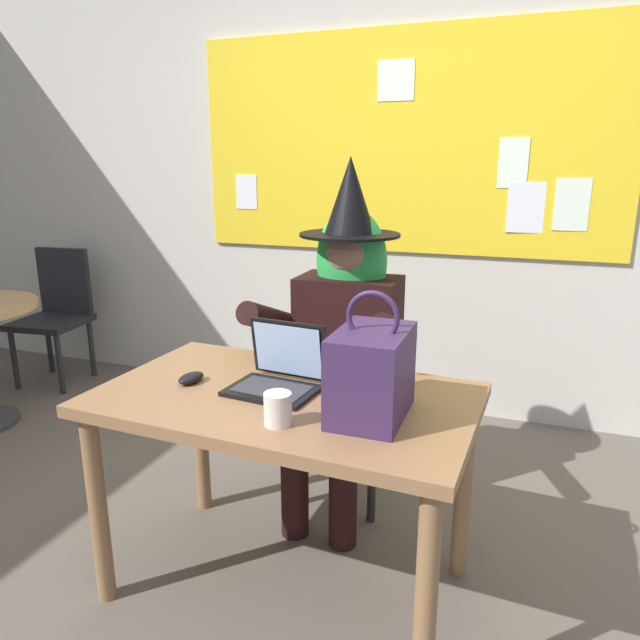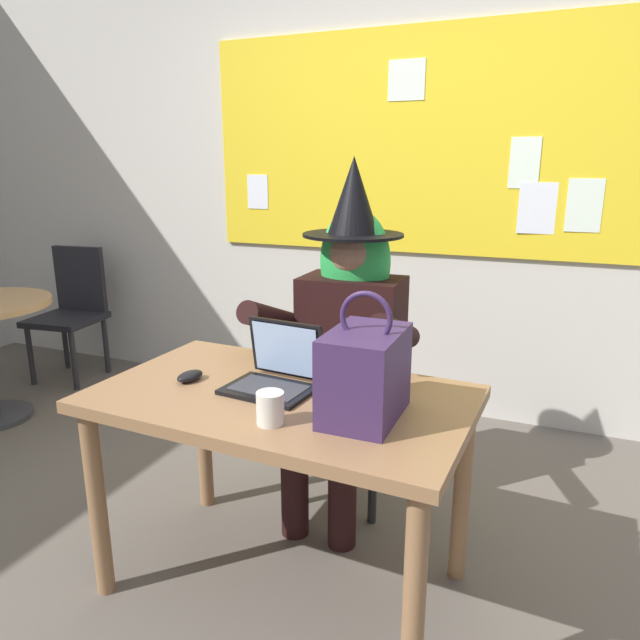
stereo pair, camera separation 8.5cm
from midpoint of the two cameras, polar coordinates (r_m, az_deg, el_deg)
ground_plane at (r=2.27m, az=-4.85°, el=-24.42°), size 24.00×24.00×0.00m
wall_back_bulletin at (r=3.41m, az=7.55°, el=15.70°), size 6.74×1.93×2.95m
desk_main at (r=1.93m, az=-4.73°, el=-10.01°), size 1.24×0.77×0.72m
chair_at_desk at (r=2.58m, az=2.23°, el=-5.79°), size 0.42×0.42×0.92m
person_costumed at (r=2.38m, az=1.39°, el=-0.24°), size 0.59×0.67×1.47m
laptop at (r=1.92m, az=-5.37°, el=-5.32°), size 0.30×0.26×0.21m
computer_mouse at (r=2.02m, az=-13.77°, el=-5.58°), size 0.08×0.11×0.03m
handbag at (r=1.68m, az=3.63°, el=-5.21°), size 0.20×0.30×0.38m
coffee_mug at (r=1.66m, az=-5.67°, el=-8.72°), size 0.08×0.08×0.09m
chair_spare_by_window at (r=4.30m, az=-25.03°, el=1.03°), size 0.47×0.47×0.89m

